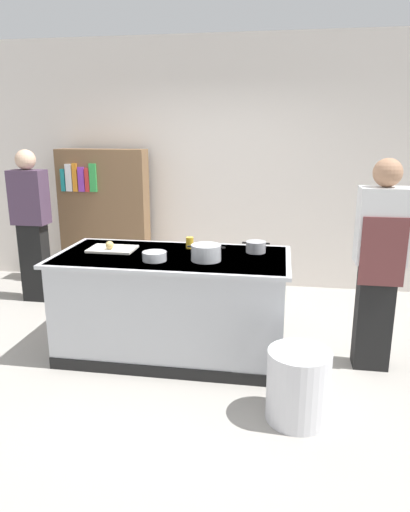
{
  "coord_description": "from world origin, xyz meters",
  "views": [
    {
      "loc": [
        0.89,
        -3.72,
        1.92
      ],
      "look_at": [
        0.25,
        0.2,
        0.85
      ],
      "focal_mm": 32.82,
      "sensor_mm": 36.0,
      "label": 1
    }
  ],
  "objects_px": {
    "juice_cup": "(190,243)",
    "person_chef": "(379,261)",
    "sauce_pan": "(256,247)",
    "person_guest": "(32,223)",
    "bookshelf": "(105,218)",
    "mixing_bowl": "(154,256)",
    "stock_pot": "(206,253)",
    "onion": "(110,245)",
    "trash_bin": "(298,386)"
  },
  "relations": [
    {
      "from": "person_chef",
      "to": "mixing_bowl",
      "type": "bearing_deg",
      "value": 100.21
    },
    {
      "from": "sauce_pan",
      "to": "trash_bin",
      "type": "xyz_separation_m",
      "value": [
        0.36,
        -1.04,
        -0.7
      ]
    },
    {
      "from": "mixing_bowl",
      "to": "bookshelf",
      "type": "bearing_deg",
      "value": 120.91
    },
    {
      "from": "person_chef",
      "to": "bookshelf",
      "type": "height_order",
      "value": "person_chef"
    },
    {
      "from": "mixing_bowl",
      "to": "person_guest",
      "type": "distance_m",
      "value": 2.18
    },
    {
      "from": "onion",
      "to": "stock_pot",
      "type": "distance_m",
      "value": 0.89
    },
    {
      "from": "person_chef",
      "to": "person_guest",
      "type": "relative_size",
      "value": 1.0
    },
    {
      "from": "juice_cup",
      "to": "person_chef",
      "type": "relative_size",
      "value": 0.06
    },
    {
      "from": "trash_bin",
      "to": "person_chef",
      "type": "distance_m",
      "value": 1.25
    },
    {
      "from": "onion",
      "to": "juice_cup",
      "type": "height_order",
      "value": "juice_cup"
    },
    {
      "from": "onion",
      "to": "person_chef",
      "type": "relative_size",
      "value": 0.04
    },
    {
      "from": "onion",
      "to": "mixing_bowl",
      "type": "bearing_deg",
      "value": -26.02
    },
    {
      "from": "onion",
      "to": "person_chef",
      "type": "height_order",
      "value": "person_chef"
    },
    {
      "from": "sauce_pan",
      "to": "person_guest",
      "type": "height_order",
      "value": "person_guest"
    },
    {
      "from": "sauce_pan",
      "to": "person_chef",
      "type": "relative_size",
      "value": 0.14
    },
    {
      "from": "trash_bin",
      "to": "onion",
      "type": "bearing_deg",
      "value": 151.81
    },
    {
      "from": "person_chef",
      "to": "person_guest",
      "type": "xyz_separation_m",
      "value": [
        -3.55,
        1.05,
        -0.0
      ]
    },
    {
      "from": "bookshelf",
      "to": "onion",
      "type": "bearing_deg",
      "value": -67.56
    },
    {
      "from": "stock_pot",
      "to": "mixing_bowl",
      "type": "height_order",
      "value": "stock_pot"
    },
    {
      "from": "juice_cup",
      "to": "trash_bin",
      "type": "relative_size",
      "value": 0.2
    },
    {
      "from": "sauce_pan",
      "to": "trash_bin",
      "type": "height_order",
      "value": "sauce_pan"
    },
    {
      "from": "onion",
      "to": "mixing_bowl",
      "type": "relative_size",
      "value": 0.37
    },
    {
      "from": "person_chef",
      "to": "onion",
      "type": "bearing_deg",
      "value": 93.03
    },
    {
      "from": "onion",
      "to": "sauce_pan",
      "type": "relative_size",
      "value": 0.3
    },
    {
      "from": "onion",
      "to": "juice_cup",
      "type": "relative_size",
      "value": 0.72
    },
    {
      "from": "onion",
      "to": "trash_bin",
      "type": "distance_m",
      "value": 1.97
    },
    {
      "from": "stock_pot",
      "to": "bookshelf",
      "type": "bearing_deg",
      "value": 129.87
    },
    {
      "from": "stock_pot",
      "to": "trash_bin",
      "type": "distance_m",
      "value": 1.25
    },
    {
      "from": "person_chef",
      "to": "person_guest",
      "type": "bearing_deg",
      "value": 76.77
    },
    {
      "from": "sauce_pan",
      "to": "mixing_bowl",
      "type": "distance_m",
      "value": 0.89
    },
    {
      "from": "sauce_pan",
      "to": "person_chef",
      "type": "xyz_separation_m",
      "value": [
        0.99,
        -0.18,
        -0.03
      ]
    },
    {
      "from": "trash_bin",
      "to": "juice_cup",
      "type": "bearing_deg",
      "value": 131.14
    },
    {
      "from": "stock_pot",
      "to": "trash_bin",
      "type": "xyz_separation_m",
      "value": [
        0.75,
        -0.71,
        -0.71
      ]
    },
    {
      "from": "person_chef",
      "to": "bookshelf",
      "type": "xyz_separation_m",
      "value": [
        -2.97,
        1.77,
        -0.06
      ]
    },
    {
      "from": "stock_pot",
      "to": "person_guest",
      "type": "xyz_separation_m",
      "value": [
        -2.19,
        1.2,
        -0.05
      ]
    },
    {
      "from": "bookshelf",
      "to": "mixing_bowl",
      "type": "bearing_deg",
      "value": -59.09
    },
    {
      "from": "juice_cup",
      "to": "person_guest",
      "type": "distance_m",
      "value": 2.14
    },
    {
      "from": "bookshelf",
      "to": "stock_pot",
      "type": "bearing_deg",
      "value": -50.13
    },
    {
      "from": "stock_pot",
      "to": "trash_bin",
      "type": "relative_size",
      "value": 0.61
    },
    {
      "from": "sauce_pan",
      "to": "mixing_bowl",
      "type": "xyz_separation_m",
      "value": [
        -0.79,
        -0.4,
        -0.01
      ]
    },
    {
      "from": "bookshelf",
      "to": "juice_cup",
      "type": "bearing_deg",
      "value": -47.83
    },
    {
      "from": "sauce_pan",
      "to": "trash_bin",
      "type": "relative_size",
      "value": 0.47
    },
    {
      "from": "trash_bin",
      "to": "person_chef",
      "type": "xyz_separation_m",
      "value": [
        0.62,
        0.86,
        0.66
      ]
    },
    {
      "from": "juice_cup",
      "to": "person_chef",
      "type": "height_order",
      "value": "person_chef"
    },
    {
      "from": "sauce_pan",
      "to": "person_guest",
      "type": "relative_size",
      "value": 0.14
    },
    {
      "from": "stock_pot",
      "to": "mixing_bowl",
      "type": "xyz_separation_m",
      "value": [
        -0.41,
        -0.07,
        -0.03
      ]
    },
    {
      "from": "juice_cup",
      "to": "sauce_pan",
      "type": "bearing_deg",
      "value": -5.32
    },
    {
      "from": "mixing_bowl",
      "to": "juice_cup",
      "type": "height_order",
      "value": "juice_cup"
    },
    {
      "from": "stock_pot",
      "to": "sauce_pan",
      "type": "xyz_separation_m",
      "value": [
        0.38,
        0.33,
        -0.02
      ]
    },
    {
      "from": "sauce_pan",
      "to": "mixing_bowl",
      "type": "bearing_deg",
      "value": -153.47
    }
  ]
}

